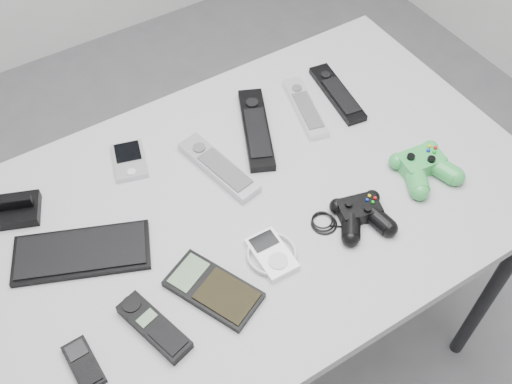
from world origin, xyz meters
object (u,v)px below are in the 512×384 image
remote_black_a (256,128)px  remote_black_b (337,93)px  remote_silver_a (218,167)px  mp3_player (272,254)px  remote_silver_b (305,107)px  desk (257,216)px  cordless_handset (154,327)px  calculator (213,289)px  controller_black (361,214)px  pda (129,160)px  pda_keyboard (82,252)px  controller_green (424,165)px  mobile_phone (84,364)px

remote_black_a → remote_black_b: size_ratio=1.19×
remote_silver_a → remote_black_b: size_ratio=1.04×
mp3_player → remote_black_a: bearing=64.8°
remote_silver_b → remote_black_b: bearing=14.5°
desk → cordless_handset: cordless_handset is taller
calculator → controller_black: bearing=-26.9°
cordless_handset → calculator: bearing=-10.9°
remote_black_b → remote_black_a: bearing=-171.8°
pda → pda_keyboard: bearing=-120.1°
remote_black_a → mp3_player: remote_black_a is taller
cordless_handset → controller_green: size_ratio=1.09×
pda → mp3_player: mp3_player is taller
controller_black → cordless_handset: bearing=-164.8°
remote_silver_b → cordless_handset: size_ratio=1.30×
remote_silver_a → remote_black_a: bearing=11.3°
desk → remote_black_a: bearing=58.7°
mobile_phone → controller_green: 0.80m
remote_black_b → controller_green: 0.30m
cordless_handset → controller_green: 0.67m
pda → remote_black_a: size_ratio=0.43×
pda_keyboard → calculator: (0.18, -0.21, 0.00)m
remote_silver_a → remote_silver_b: 0.28m
desk → mp3_player: size_ratio=11.13×
remote_black_b → cordless_handset: size_ratio=1.35×
remote_black_b → controller_green: controller_green is taller
desk → mp3_player: bearing=-111.2°
pda_keyboard → mp3_player: mp3_player is taller
remote_black_a → pda: bearing=-168.6°
desk → remote_silver_a: 0.14m
remote_silver_a → calculator: remote_silver_a is taller
pda_keyboard → mp3_player: bearing=-9.8°
pda_keyboard → remote_silver_b: bearing=32.4°
remote_silver_b → controller_black: 0.34m
remote_silver_a → calculator: 0.30m
desk → controller_black: (0.15, -0.16, 0.09)m
remote_silver_b → controller_black: controller_black is taller
mobile_phone → cordless_handset: (0.14, -0.00, 0.00)m
pda → controller_green: (0.54, -0.37, 0.01)m
pda_keyboard → pda: same height
remote_silver_a → mobile_phone: size_ratio=2.21×
desk → remote_black_b: 0.38m
controller_green → cordless_handset: bearing=-171.1°
desk → controller_black: controller_black is taller
desk → remote_black_a: (0.10, 0.16, 0.08)m
controller_green → remote_silver_b: bearing=116.6°
remote_black_a → controller_black: (0.05, -0.33, 0.01)m
pda_keyboard → pda: (0.18, 0.17, 0.00)m
controller_black → mobile_phone: bearing=-165.0°
calculator → controller_black: controller_black is taller
pda_keyboard → remote_silver_b: size_ratio=1.32×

